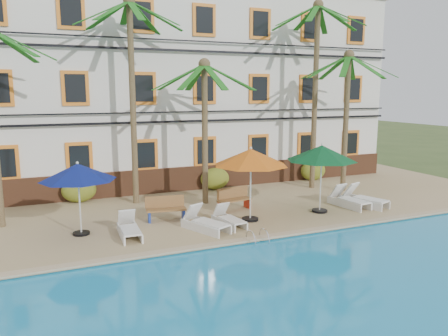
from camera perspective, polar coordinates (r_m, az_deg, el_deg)
name	(u,v)px	position (r m, az deg, el deg)	size (l,w,h in m)	color
ground	(236,239)	(15.49, 1.53, -9.31)	(100.00, 100.00, 0.00)	#384C23
pool_deck	(190,203)	(19.91, -4.50, -4.56)	(30.00, 12.00, 0.25)	tan
pool_coping	(247,240)	(14.63, 3.03, -9.33)	(30.00, 0.35, 0.06)	tan
hotel_building	(159,86)	(24.05, -8.54, 10.49)	(25.40, 6.44, 10.22)	silver
palm_b	(132,74)	(19.15, -11.96, 11.94)	(4.53, 4.53, 8.77)	brown
palm_c	(205,109)	(18.76, -2.54, 7.71)	(4.53, 4.53, 6.24)	brown
palm_d	(316,71)	(22.34, 11.91, 12.25)	(4.53, 4.53, 9.19)	brown
palm_e	(347,100)	(22.07, 15.76, 8.56)	(4.53, 4.53, 6.81)	brown
shrub_left	(79,190)	(20.40, -18.42, -2.75)	(1.50, 0.90, 1.10)	#195017
shrub_mid	(215,179)	(21.86, -1.20, -1.41)	(1.50, 0.90, 1.10)	#195017
shrub_right	(313,170)	(24.62, 11.55, -0.32)	(1.50, 0.90, 1.10)	#195017
umbrella_blue	(78,172)	(15.48, -18.55, -0.55)	(2.55, 2.55, 2.55)	black
umbrella_red	(251,158)	(16.32, 3.52, 1.36)	(2.84, 2.84, 2.84)	black
umbrella_green	(322,153)	(17.89, 12.65, 1.86)	(2.83, 2.83, 2.82)	black
lounger_b	(129,229)	(15.29, -12.27, -7.74)	(0.71, 1.79, 0.84)	silver
lounger_c	(205,222)	(15.57, -2.52, -7.11)	(1.39, 2.01, 0.90)	silver
lounger_d	(228,219)	(16.11, 0.59, -6.67)	(0.82, 1.70, 0.77)	silver
lounger_e	(348,200)	(19.44, 15.93, -4.01)	(0.93, 2.00, 0.91)	silver
lounger_f	(364,199)	(19.75, 17.77, -3.86)	(1.31, 2.11, 0.94)	silver
bench_left	(166,208)	(16.87, -7.58, -5.22)	(1.56, 0.70, 0.93)	olive
bench_right	(234,199)	(18.19, 1.26, -4.01)	(1.56, 0.71, 0.93)	olive
pool_ladder	(258,240)	(14.70, 4.40, -9.38)	(0.54, 0.74, 0.74)	silver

